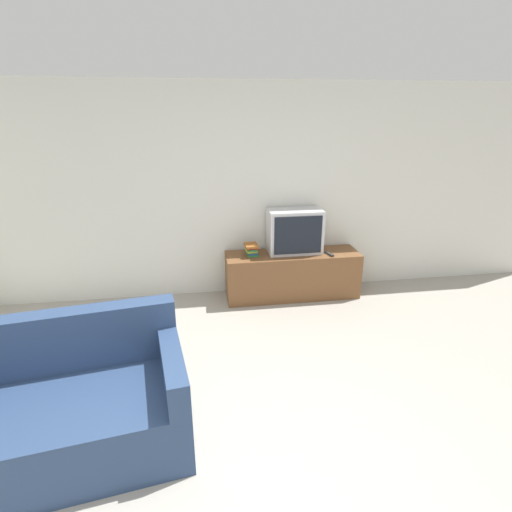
{
  "coord_description": "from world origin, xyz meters",
  "views": [
    {
      "loc": [
        -0.3,
        -1.83,
        2.28
      ],
      "look_at": [
        0.32,
        2.21,
        0.77
      ],
      "focal_mm": 28.0,
      "sensor_mm": 36.0,
      "label": 1
    }
  ],
  "objects_px": {
    "tv_stand": "(292,275)",
    "television": "(295,231)",
    "couch": "(51,415)",
    "remote_on_stand": "(329,254)",
    "book_stack": "(252,249)"
  },
  "relations": [
    {
      "from": "tv_stand",
      "to": "book_stack",
      "type": "bearing_deg",
      "value": 179.4
    },
    {
      "from": "tv_stand",
      "to": "remote_on_stand",
      "type": "relative_size",
      "value": 9.82
    },
    {
      "from": "tv_stand",
      "to": "couch",
      "type": "relative_size",
      "value": 0.88
    },
    {
      "from": "tv_stand",
      "to": "couch",
      "type": "bearing_deg",
      "value": -135.17
    },
    {
      "from": "television",
      "to": "remote_on_stand",
      "type": "xyz_separation_m",
      "value": [
        0.41,
        -0.18,
        -0.26
      ]
    },
    {
      "from": "book_stack",
      "to": "television",
      "type": "bearing_deg",
      "value": 5.7
    },
    {
      "from": "tv_stand",
      "to": "couch",
      "type": "xyz_separation_m",
      "value": [
        -2.22,
        -2.21,
        0.02
      ]
    },
    {
      "from": "tv_stand",
      "to": "television",
      "type": "distance_m",
      "value": 0.56
    },
    {
      "from": "remote_on_stand",
      "to": "tv_stand",
      "type": "bearing_deg",
      "value": 164.98
    },
    {
      "from": "book_stack",
      "to": "remote_on_stand",
      "type": "bearing_deg",
      "value": -7.3
    },
    {
      "from": "tv_stand",
      "to": "remote_on_stand",
      "type": "bearing_deg",
      "value": -15.02
    },
    {
      "from": "tv_stand",
      "to": "television",
      "type": "xyz_separation_m",
      "value": [
        0.03,
        0.06,
        0.56
      ]
    },
    {
      "from": "tv_stand",
      "to": "remote_on_stand",
      "type": "height_order",
      "value": "remote_on_stand"
    },
    {
      "from": "book_stack",
      "to": "remote_on_stand",
      "type": "relative_size",
      "value": 1.26
    },
    {
      "from": "remote_on_stand",
      "to": "television",
      "type": "bearing_deg",
      "value": 156.53
    }
  ]
}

